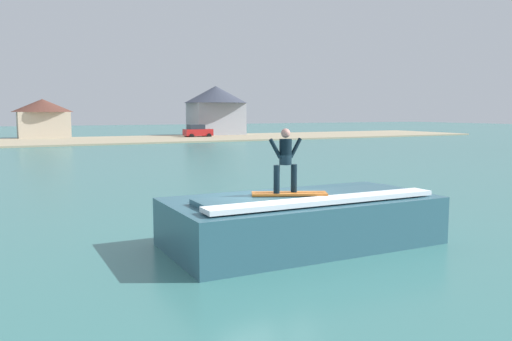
{
  "coord_description": "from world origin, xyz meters",
  "views": [
    {
      "loc": [
        -6.2,
        -11.98,
        3.61
      ],
      "look_at": [
        1.1,
        2.46,
        1.75
      ],
      "focal_mm": 35.97,
      "sensor_mm": 36.0,
      "label": 1
    }
  ],
  "objects": [
    {
      "name": "surfboard",
      "position": [
        0.52,
        -0.6,
        1.48
      ],
      "size": [
        1.99,
        1.25,
        0.06
      ],
      "color": "orange",
      "rests_on": "wave_crest"
    },
    {
      "name": "shoreline_bank",
      "position": [
        0.0,
        53.13,
        0.09
      ],
      "size": [
        120.0,
        16.57,
        0.18
      ],
      "color": "tan",
      "rests_on": "ground_plane"
    },
    {
      "name": "wave_crest",
      "position": [
        1.1,
        -0.32,
        0.68
      ],
      "size": [
        7.25,
        3.56,
        1.45
      ],
      "color": "#315F6E",
      "rests_on": "ground_plane"
    },
    {
      "name": "house_gabled_white",
      "position": [
        23.46,
        60.17,
        4.41
      ],
      "size": [
        9.47,
        9.47,
        7.45
      ],
      "color": "#9EA3AD",
      "rests_on": "ground_plane"
    },
    {
      "name": "surfer",
      "position": [
        0.41,
        -0.58,
        2.44
      ],
      "size": [
        0.97,
        0.32,
        1.67
      ],
      "color": "black",
      "rests_on": "surfboard"
    },
    {
      "name": "house_small_cottage",
      "position": [
        -0.56,
        62.98,
        2.95
      ],
      "size": [
        7.95,
        7.95,
        5.31
      ],
      "color": "beige",
      "rests_on": "ground_plane"
    },
    {
      "name": "ground_plane",
      "position": [
        0.0,
        0.0,
        0.0
      ],
      "size": [
        260.0,
        260.0,
        0.0
      ],
      "primitive_type": "plane",
      "color": "#3B7874"
    },
    {
      "name": "car_far_shore",
      "position": [
        18.48,
        54.79,
        0.94
      ],
      "size": [
        3.87,
        2.11,
        1.86
      ],
      "color": "red",
      "rests_on": "ground_plane"
    }
  ]
}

